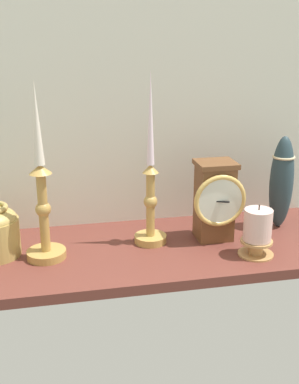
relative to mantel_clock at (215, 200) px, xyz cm
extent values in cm
cube|color=brown|center=(-18.32, -1.40, -11.48)|extent=(100.00, 36.00, 2.40)
cube|color=silver|center=(-18.32, 17.10, 22.22)|extent=(120.00, 2.00, 65.00)
cube|color=brown|center=(0.00, 0.67, -0.94)|extent=(8.50, 7.47, 18.68)
cube|color=brown|center=(0.00, 0.67, 9.00)|extent=(9.52, 8.37, 1.20)
torus|color=#DAB15A|center=(0.00, -3.47, 1.03)|extent=(12.97, 1.18, 12.97)
cylinder|color=silver|center=(0.00, -3.57, 1.03)|extent=(10.84, 0.40, 10.84)
cube|color=black|center=(0.00, -3.87, 1.03)|extent=(4.04, 2.14, 0.30)
cylinder|color=tan|center=(-15.98, 1.25, -9.38)|extent=(7.95, 7.95, 1.80)
cylinder|color=tan|center=(-15.98, 1.25, -0.44)|extent=(2.11, 2.11, 16.08)
sphere|color=tan|center=(-15.98, 1.25, 0.37)|extent=(3.38, 3.38, 3.38)
cone|color=tan|center=(-15.98, 1.25, 8.60)|extent=(3.86, 3.86, 2.00)
cone|color=white|center=(-15.98, 1.25, 20.50)|extent=(1.83, 1.83, 21.80)
cylinder|color=#B78C45|center=(-41.24, -2.32, -9.38)|extent=(9.03, 9.03, 1.80)
cylinder|color=#B78C45|center=(-41.24, -2.32, 0.74)|extent=(2.19, 2.19, 18.44)
sphere|color=#B78C45|center=(-41.24, -2.32, 1.66)|extent=(3.51, 3.51, 3.51)
cone|color=#B78C45|center=(-41.24, -2.32, 10.96)|extent=(5.00, 5.00, 2.00)
cone|color=silver|center=(-41.24, -2.32, 21.07)|extent=(2.29, 2.29, 18.22)
cylinder|color=tan|center=(6.70, -10.71, -8.57)|extent=(3.32, 3.32, 3.42)
cylinder|color=tan|center=(6.70, -10.71, -9.88)|extent=(8.30, 8.30, 0.80)
cylinder|color=tan|center=(6.70, -10.71, -6.86)|extent=(7.47, 7.47, 0.60)
cylinder|color=beige|center=(6.70, -10.71, -2.76)|extent=(6.52, 6.52, 7.40)
cylinder|color=black|center=(6.70, -10.71, 1.54)|extent=(0.30, 0.30, 1.20)
ellipsoid|color=#273B43|center=(19.37, 4.20, 1.98)|extent=(6.08, 6.08, 24.52)
torus|color=#CCB78C|center=(19.37, 4.20, 8.85)|extent=(5.77, 5.77, 0.60)
camera|label=1|loc=(-38.48, -106.86, 40.31)|focal=45.61mm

